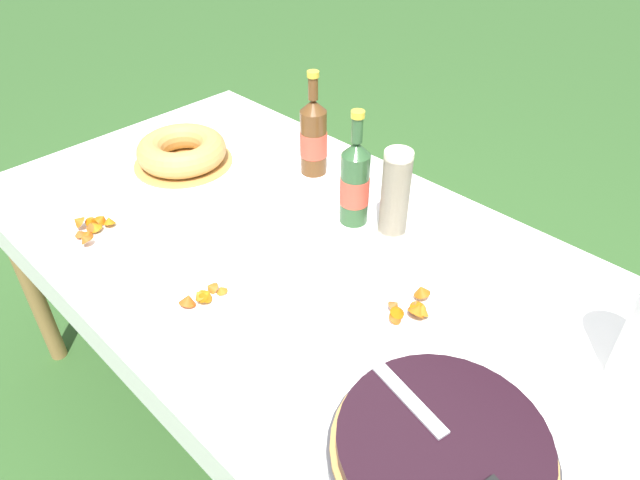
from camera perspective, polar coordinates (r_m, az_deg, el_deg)
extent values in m
plane|color=#335B28|center=(1.97, -1.36, -18.01)|extent=(16.00, 16.00, 0.00)
cube|color=#A87A47|center=(1.44, -1.76, -1.85)|extent=(1.86, 0.99, 0.03)
cylinder|color=#A87A47|center=(2.14, -26.94, -4.04)|extent=(0.06, 0.06, 0.69)
cylinder|color=#A87A47|center=(2.43, -8.49, 5.30)|extent=(0.06, 0.06, 0.69)
cube|color=white|center=(1.43, -1.78, -1.23)|extent=(1.87, 1.00, 0.00)
cube|color=white|center=(1.28, -18.41, -12.98)|extent=(1.87, 0.01, 0.10)
cube|color=white|center=(1.77, 9.92, 4.60)|extent=(1.87, 0.01, 0.10)
cube|color=white|center=(2.13, -19.62, 8.81)|extent=(0.00, 1.00, 0.10)
cylinder|color=#38383D|center=(1.06, 11.97, -20.15)|extent=(0.39, 0.39, 0.02)
cylinder|color=tan|center=(1.05, 12.08, -19.71)|extent=(0.38, 0.38, 0.01)
cylinder|color=black|center=(1.03, 12.22, -19.13)|extent=(0.36, 0.36, 0.03)
cube|color=silver|center=(1.05, 8.70, -15.22)|extent=(0.19, 0.06, 0.00)
cylinder|color=tan|center=(1.84, -13.47, 7.56)|extent=(0.30, 0.30, 0.01)
torus|color=tan|center=(1.82, -13.67, 8.72)|extent=(0.27, 0.27, 0.08)
cylinder|color=beige|center=(1.47, 7.31, 2.19)|extent=(0.07, 0.07, 0.09)
cylinder|color=beige|center=(1.47, 7.35, 2.60)|extent=(0.07, 0.07, 0.09)
cylinder|color=beige|center=(1.46, 7.39, 3.02)|extent=(0.07, 0.07, 0.09)
cylinder|color=beige|center=(1.45, 7.43, 3.45)|extent=(0.07, 0.07, 0.09)
cylinder|color=beige|center=(1.44, 7.47, 3.87)|extent=(0.07, 0.07, 0.09)
cylinder|color=beige|center=(1.44, 7.51, 4.30)|extent=(0.07, 0.07, 0.09)
cylinder|color=beige|center=(1.43, 7.55, 4.74)|extent=(0.07, 0.07, 0.09)
cylinder|color=beige|center=(1.42, 7.59, 5.18)|extent=(0.07, 0.07, 0.09)
cylinder|color=beige|center=(1.42, 7.64, 5.62)|extent=(0.07, 0.07, 0.09)
cylinder|color=beige|center=(1.41, 7.68, 6.07)|extent=(0.07, 0.07, 0.09)
cylinder|color=beige|center=(1.40, 7.72, 6.52)|extent=(0.07, 0.07, 0.09)
cylinder|color=beige|center=(1.40, 7.77, 6.98)|extent=(0.07, 0.07, 0.09)
torus|color=beige|center=(1.37, 7.93, 8.69)|extent=(0.07, 0.07, 0.01)
cylinder|color=#2D562D|center=(1.48, 3.43, 5.16)|extent=(0.07, 0.07, 0.20)
cylinder|color=#E54C38|center=(1.49, 3.42, 5.03)|extent=(0.08, 0.08, 0.08)
cone|color=#2D562D|center=(1.43, 3.60, 9.15)|extent=(0.07, 0.07, 0.04)
cylinder|color=#2D562D|center=(1.40, 3.68, 10.97)|extent=(0.03, 0.03, 0.07)
cylinder|color=gold|center=(1.38, 3.75, 12.47)|extent=(0.03, 0.03, 0.02)
cylinder|color=brown|center=(1.70, -0.65, 9.74)|extent=(0.08, 0.08, 0.20)
cylinder|color=#E54C38|center=(1.71, -0.65, 9.62)|extent=(0.08, 0.08, 0.07)
cone|color=brown|center=(1.65, -0.68, 13.32)|extent=(0.08, 0.08, 0.04)
cylinder|color=brown|center=(1.63, -0.69, 14.93)|extent=(0.03, 0.03, 0.07)
cylinder|color=gold|center=(1.62, -0.70, 16.26)|extent=(0.03, 0.03, 0.02)
cylinder|color=white|center=(1.27, 9.50, -7.25)|extent=(0.24, 0.24, 0.01)
torus|color=white|center=(1.27, 9.54, -6.99)|extent=(0.23, 0.23, 0.01)
cone|color=#BE6113|center=(1.24, 9.77, -6.86)|extent=(0.05, 0.05, 0.05)
cone|color=#AC6508|center=(1.23, 7.82, -7.03)|extent=(0.05, 0.04, 0.03)
cone|color=#B2521E|center=(1.25, 7.56, -6.40)|extent=(0.04, 0.04, 0.03)
cone|color=#B36C17|center=(1.25, 10.20, -6.78)|extent=(0.04, 0.05, 0.04)
cone|color=#B6660B|center=(1.25, 9.92, -6.47)|extent=(0.05, 0.05, 0.03)
cone|color=#B05711|center=(1.29, 10.10, -4.95)|extent=(0.05, 0.05, 0.03)
cone|color=#C05722|center=(1.26, 9.62, -6.47)|extent=(0.05, 0.05, 0.05)
cone|color=#B85016|center=(1.24, 7.72, -7.64)|extent=(0.04, 0.04, 0.03)
cone|color=#C75215|center=(1.26, 9.29, -6.48)|extent=(0.04, 0.04, 0.03)
cylinder|color=white|center=(1.30, -11.79, -6.33)|extent=(0.21, 0.21, 0.01)
torus|color=white|center=(1.30, -11.83, -6.07)|extent=(0.21, 0.21, 0.01)
cone|color=#A66A1B|center=(1.31, -9.87, -4.87)|extent=(0.04, 0.04, 0.02)
cone|color=#AA5D08|center=(1.28, -11.82, -5.50)|extent=(0.03, 0.04, 0.03)
cone|color=#CA5817|center=(1.32, -10.93, -4.65)|extent=(0.05, 0.04, 0.04)
cone|color=orange|center=(1.29, -12.04, -5.31)|extent=(0.04, 0.03, 0.03)
cone|color=#B66C0A|center=(1.29, -11.22, -5.31)|extent=(0.05, 0.05, 0.04)
cone|color=#C75116|center=(1.29, -13.06, -5.80)|extent=(0.05, 0.05, 0.04)
cylinder|color=white|center=(1.59, -22.07, 0.33)|extent=(0.22, 0.22, 0.01)
torus|color=white|center=(1.58, -22.14, 0.57)|extent=(0.22, 0.22, 0.01)
cone|color=#B6600A|center=(1.60, -21.88, 1.80)|extent=(0.04, 0.04, 0.04)
cone|color=#C34E0F|center=(1.57, -22.14, 0.57)|extent=(0.05, 0.05, 0.04)
cone|color=#BA680E|center=(1.59, -20.35, 1.85)|extent=(0.05, 0.05, 0.03)
cone|color=#B26B0F|center=(1.58, -21.68, 1.34)|extent=(0.05, 0.05, 0.03)
cone|color=#C55B14|center=(1.60, -23.10, 1.78)|extent=(0.05, 0.05, 0.05)
cone|color=#B9561D|center=(1.57, -22.96, 0.67)|extent=(0.04, 0.04, 0.02)
cone|color=#BB550A|center=(1.60, -20.93, 2.06)|extent=(0.04, 0.04, 0.04)
cone|color=#BF581E|center=(1.58, -21.90, 1.36)|extent=(0.04, 0.04, 0.03)
cone|color=#B85418|center=(1.53, -22.50, 0.18)|extent=(0.04, 0.04, 0.03)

